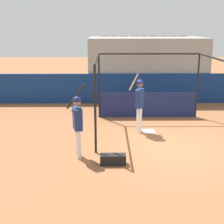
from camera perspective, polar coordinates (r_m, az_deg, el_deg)
ground_plane at (r=9.94m, az=11.00°, el=-6.39°), size 60.00×60.00×0.00m
outfield_wall at (r=15.36m, az=6.82°, el=4.30°), size 24.00×0.12×1.45m
bleacher_section at (r=16.86m, az=6.20°, el=8.18°), size 5.95×3.20×3.13m
batting_cage at (r=12.11m, az=7.04°, el=3.33°), size 4.07×3.87×2.63m
home_plate at (r=11.27m, az=6.70°, el=-3.52°), size 0.44×0.44×0.02m
player_batter at (r=10.93m, az=5.03°, el=2.21°), size 0.57×0.94×2.00m
player_waiting at (r=8.76m, az=-6.33°, el=-1.61°), size 0.56×0.74×2.08m
equipment_bag at (r=8.58m, az=0.19°, el=-8.66°), size 0.70×0.28×0.28m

